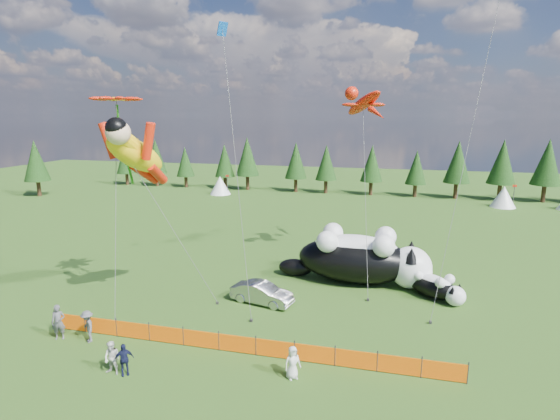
% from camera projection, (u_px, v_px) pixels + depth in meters
% --- Properties ---
extents(ground, '(160.00, 160.00, 0.00)m').
position_uv_depth(ground, '(255.00, 326.00, 25.23)').
color(ground, black).
rests_on(ground, ground).
extents(safety_fence, '(22.06, 0.06, 1.10)m').
position_uv_depth(safety_fence, '(237.00, 344.00, 22.28)').
color(safety_fence, '#262626').
rests_on(safety_fence, ground).
extents(tree_line, '(90.00, 4.00, 8.00)m').
position_uv_depth(tree_line, '(341.00, 168.00, 67.05)').
color(tree_line, black).
rests_on(tree_line, ground).
extents(festival_tents, '(50.00, 3.20, 2.80)m').
position_uv_depth(festival_tents, '(417.00, 193.00, 60.25)').
color(festival_tents, white).
rests_on(festival_tents, ground).
extents(cat_large, '(11.11, 4.22, 4.01)m').
position_uv_depth(cat_large, '(362.00, 257.00, 31.46)').
color(cat_large, black).
rests_on(cat_large, ground).
extents(cat_small, '(4.07, 3.61, 1.75)m').
position_uv_depth(cat_small, '(435.00, 286.00, 28.95)').
color(cat_small, black).
rests_on(cat_small, ground).
extents(car, '(4.33, 2.29, 1.36)m').
position_uv_depth(car, '(262.00, 293.00, 28.20)').
color(car, '#A4A4A8').
rests_on(car, ground).
extents(spectator_a, '(0.84, 0.71, 1.96)m').
position_uv_depth(spectator_a, '(58.00, 322.00, 23.59)').
color(spectator_a, '#4F4F54').
rests_on(spectator_a, ground).
extents(spectator_b, '(0.83, 0.53, 1.64)m').
position_uv_depth(spectator_b, '(112.00, 358.00, 20.39)').
color(spectator_b, silver).
rests_on(spectator_b, ground).
extents(spectator_c, '(1.02, 0.92, 1.57)m').
position_uv_depth(spectator_c, '(124.00, 359.00, 20.35)').
color(spectator_c, '#141737').
rests_on(spectator_c, ground).
extents(spectator_d, '(1.25, 1.19, 1.77)m').
position_uv_depth(spectator_d, '(88.00, 326.00, 23.31)').
color(spectator_d, '#4F4F54').
rests_on(spectator_d, ground).
extents(spectator_e, '(0.92, 0.87, 1.59)m').
position_uv_depth(spectator_e, '(293.00, 363.00, 20.07)').
color(spectator_e, silver).
rests_on(spectator_e, ground).
extents(superhero_kite, '(6.32, 5.76, 12.55)m').
position_uv_depth(superhero_kite, '(136.00, 154.00, 24.54)').
color(superhero_kite, yellow).
rests_on(superhero_kite, ground).
extents(gecko_kite, '(6.16, 10.38, 14.80)m').
position_uv_depth(gecko_kite, '(364.00, 103.00, 32.64)').
color(gecko_kite, red).
rests_on(gecko_kite, ground).
extents(flower_kite, '(3.35, 4.82, 13.10)m').
position_uv_depth(flower_kite, '(117.00, 102.00, 24.76)').
color(flower_kite, red).
rests_on(flower_kite, ground).
extents(diamond_kite_a, '(3.32, 4.40, 18.06)m').
position_uv_depth(diamond_kite_a, '(224.00, 40.00, 26.40)').
color(diamond_kite_a, blue).
rests_on(diamond_kite_a, ground).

